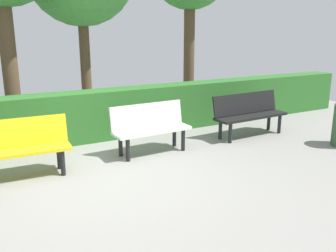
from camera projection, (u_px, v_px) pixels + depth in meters
ground_plane at (106, 176)px, 5.50m from camera, size 16.00×16.00×0.00m
bench_black at (249, 112)px, 7.48m from camera, size 1.65×0.53×0.86m
bench_white at (150, 126)px, 6.44m from camera, size 1.40×0.50×0.86m
bench_yellow at (12, 146)px, 5.33m from camera, size 1.63×0.53×0.86m
hedge_row at (120, 112)px, 7.46m from camera, size 11.99×0.54×0.96m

